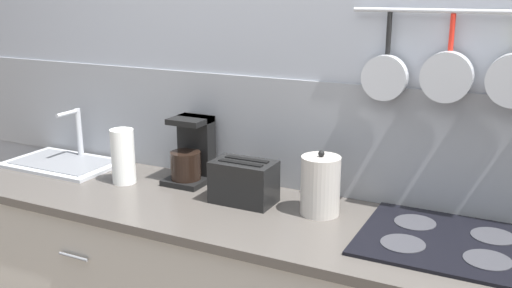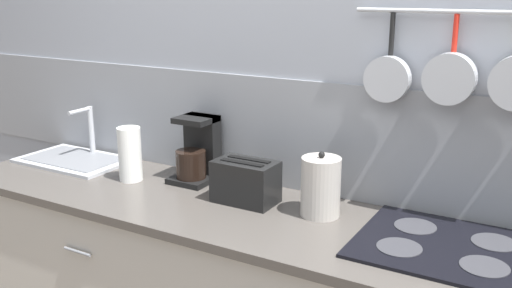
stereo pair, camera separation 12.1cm
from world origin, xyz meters
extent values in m
cube|color=#999EA8|center=(0.00, 0.35, 1.30)|extent=(7.20, 0.06, 2.60)
cube|color=gray|center=(0.00, 0.34, 1.13)|extent=(7.20, 0.07, 0.46)
cylinder|color=black|center=(0.30, 0.29, 1.56)|extent=(0.02, 0.02, 0.15)
cylinder|color=#B7BABF|center=(0.30, 0.27, 1.40)|extent=(0.16, 0.05, 0.16)
cylinder|color=red|center=(0.52, 0.29, 1.57)|extent=(0.02, 0.02, 0.12)
cylinder|color=#B7BABF|center=(0.52, 0.26, 1.42)|extent=(0.17, 0.06, 0.17)
cylinder|color=slate|center=(-0.73, -0.30, 0.71)|extent=(0.14, 0.01, 0.01)
cube|color=#4C4742|center=(0.00, 0.00, 0.88)|extent=(2.95, 0.61, 0.03)
cube|color=#B7BABF|center=(-1.17, 0.12, 0.91)|extent=(0.52, 0.33, 0.01)
cube|color=slate|center=(-1.17, 0.12, 0.92)|extent=(0.45, 0.26, 0.00)
cylinder|color=#B7BABF|center=(-1.17, 0.24, 1.03)|extent=(0.03, 0.03, 0.25)
cylinder|color=#B7BABF|center=(-1.17, 0.18, 1.14)|extent=(0.02, 0.13, 0.02)
cylinder|color=white|center=(-0.75, 0.05, 1.02)|extent=(0.10, 0.10, 0.24)
cube|color=black|center=(-0.50, 0.18, 0.91)|extent=(0.17, 0.20, 0.02)
cube|color=black|center=(-0.50, 0.25, 1.04)|extent=(0.16, 0.07, 0.28)
cylinder|color=black|center=(-0.50, 0.16, 0.98)|extent=(0.13, 0.13, 0.12)
cube|color=black|center=(-0.50, 0.20, 1.17)|extent=(0.16, 0.15, 0.02)
cube|color=black|center=(-0.18, 0.08, 0.98)|extent=(0.24, 0.15, 0.17)
cube|color=black|center=(-0.18, 0.05, 1.07)|extent=(0.18, 0.03, 0.00)
cube|color=black|center=(-0.18, 0.11, 1.07)|extent=(0.18, 0.03, 0.00)
cube|color=black|center=(-0.31, 0.08, 1.02)|extent=(0.02, 0.02, 0.02)
cylinder|color=beige|center=(0.13, 0.10, 1.01)|extent=(0.15, 0.15, 0.22)
sphere|color=black|center=(0.13, 0.10, 1.13)|extent=(0.02, 0.02, 0.02)
cube|color=black|center=(0.60, 0.05, 0.91)|extent=(0.57, 0.48, 0.01)
cylinder|color=#38383D|center=(0.47, -0.05, 0.91)|extent=(0.14, 0.14, 0.00)
cylinder|color=#38383D|center=(0.73, -0.05, 0.91)|extent=(0.14, 0.14, 0.00)
cylinder|color=#38383D|center=(0.47, 0.15, 0.91)|extent=(0.14, 0.14, 0.00)
cylinder|color=#38383D|center=(0.73, 0.15, 0.91)|extent=(0.14, 0.14, 0.00)
camera|label=1|loc=(0.81, -1.78, 1.72)|focal=40.00mm
camera|label=2|loc=(0.91, -1.72, 1.72)|focal=40.00mm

